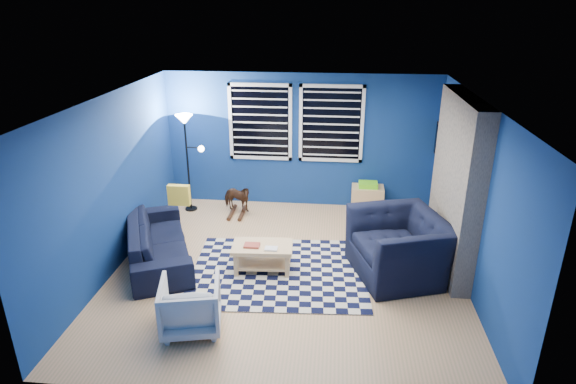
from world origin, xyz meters
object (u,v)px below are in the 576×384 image
at_px(armchair_big, 400,246).
at_px(coffee_table, 262,252).
at_px(rocking_horse, 237,198).
at_px(cabinet, 367,199).
at_px(armchair_bent, 191,305).
at_px(sofa, 158,241).
at_px(floor_lamp, 186,133).
at_px(tv, 442,145).

xyz_separation_m(armchair_big, coffee_table, (-1.95, -0.12, -0.14)).
height_order(rocking_horse, cabinet, rocking_horse).
distance_m(armchair_bent, coffee_table, 1.54).
bearing_deg(sofa, floor_lamp, -22.40).
distance_m(coffee_table, cabinet, 2.81).
height_order(coffee_table, floor_lamp, floor_lamp).
distance_m(tv, armchair_bent, 5.00).
bearing_deg(armchair_bent, cabinet, -133.77).
bearing_deg(floor_lamp, sofa, -88.83).
relative_size(armchair_bent, rocking_horse, 1.15).
xyz_separation_m(armchair_big, floor_lamp, (-3.61, 1.93, 1.05)).
relative_size(armchair_bent, cabinet, 1.19).
height_order(sofa, coffee_table, sofa).
height_order(coffee_table, cabinet, cabinet).
distance_m(sofa, armchair_big, 3.58).
relative_size(armchair_bent, floor_lamp, 0.39).
bearing_deg(floor_lamp, coffee_table, -51.02).
bearing_deg(armchair_big, floor_lamp, -136.35).
distance_m(armchair_big, floor_lamp, 4.23).
xyz_separation_m(tv, armchair_bent, (-3.44, -3.45, -1.08)).
height_order(sofa, rocking_horse, sofa).
relative_size(sofa, armchair_bent, 2.98).
bearing_deg(floor_lamp, armchair_bent, -73.64).
bearing_deg(sofa, tv, -90.57).
relative_size(sofa, cabinet, 3.56).
height_order(tv, armchair_big, tv).
distance_m(coffee_table, floor_lamp, 2.89).
xyz_separation_m(sofa, coffee_table, (1.62, -0.18, -0.01)).
distance_m(armchair_big, coffee_table, 1.96).
relative_size(tv, armchair_bent, 1.41).
bearing_deg(tv, coffee_table, -143.77).
bearing_deg(cabinet, armchair_bent, -120.14).
bearing_deg(floor_lamp, armchair_big, -28.11).
height_order(armchair_big, floor_lamp, floor_lamp).
bearing_deg(sofa, armchair_big, -114.46).
xyz_separation_m(armchair_big, rocking_horse, (-2.72, 1.79, -0.11)).
xyz_separation_m(tv, floor_lamp, (-4.46, -0.00, 0.09)).
xyz_separation_m(tv, cabinet, (-1.18, 0.25, -1.14)).
bearing_deg(coffee_table, rocking_horse, 111.84).
relative_size(armchair_big, rocking_horse, 2.20).
relative_size(sofa, floor_lamp, 1.16).
distance_m(rocking_horse, cabinet, 2.42).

